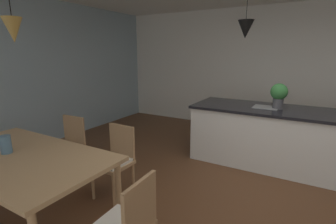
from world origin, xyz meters
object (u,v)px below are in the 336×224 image
at_px(chair_far_right, 115,159).
at_px(kitchen_island, 267,135).
at_px(dining_table, 20,161).
at_px(vase_on_dining_table, 6,144).
at_px(potted_plant_on_island, 279,94).
at_px(chair_far_left, 68,146).

bearing_deg(chair_far_right, kitchen_island, 53.26).
bearing_deg(dining_table, vase_on_dining_table, -167.60).
bearing_deg(chair_far_right, vase_on_dining_table, -122.22).
relative_size(chair_far_right, potted_plant_on_island, 2.27).
relative_size(chair_far_right, chair_far_left, 1.00).
relative_size(kitchen_island, vase_on_dining_table, 12.85).
relative_size(chair_far_right, kitchen_island, 0.38).
height_order(kitchen_island, potted_plant_on_island, potted_plant_on_island).
bearing_deg(kitchen_island, chair_far_left, -140.01).
height_order(chair_far_right, kitchen_island, kitchen_island).
distance_m(chair_far_left, vase_on_dining_table, 1.02).
bearing_deg(chair_far_left, dining_table, -64.12).
distance_m(chair_far_left, potted_plant_on_island, 3.13).
bearing_deg(kitchen_island, dining_table, -123.59).
relative_size(kitchen_island, potted_plant_on_island, 5.96).
bearing_deg(dining_table, kitchen_island, 56.41).
bearing_deg(potted_plant_on_island, kitchen_island, 180.00).
bearing_deg(potted_plant_on_island, chair_far_left, -141.33).
height_order(kitchen_island, vase_on_dining_table, vase_on_dining_table).
height_order(chair_far_left, vase_on_dining_table, vase_on_dining_table).
bearing_deg(kitchen_island, potted_plant_on_island, 0.00).
bearing_deg(potted_plant_on_island, dining_table, -125.13).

